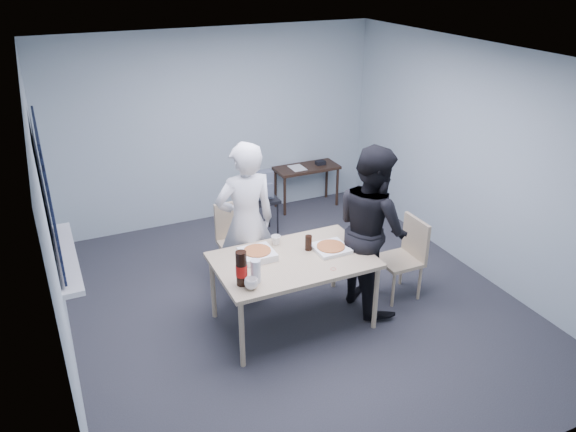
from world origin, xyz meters
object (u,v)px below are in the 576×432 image
side_table (307,172)px  person_white (246,223)px  chair_right (406,252)px  chair_far (236,235)px  dining_table (293,264)px  stool (263,206)px  mug_a (251,284)px  person_black (372,228)px  mug_b (276,240)px  soda_bottle (241,269)px  backpack (263,186)px

side_table → person_white: bearing=-130.9°
chair_right → chair_far: bearing=143.5°
dining_table → stool: dining_table is taller
person_white → mug_a: 1.04m
person_white → mug_a: size_ratio=14.39×
person_white → stool: (0.72, 1.33, -0.48)m
person_black → stool: 2.07m
person_black → side_table: person_black is taller
dining_table → person_white: 0.72m
chair_far → mug_b: 0.84m
dining_table → mug_b: mug_b is taller
side_table → mug_b: (-1.44, -2.21, 0.25)m
soda_bottle → person_white: bearing=67.0°
person_white → backpack: 1.51m
person_black → mug_a: bearing=102.9°
backpack → mug_b: size_ratio=3.70×
side_table → stool: (-0.92, -0.57, -0.14)m
soda_bottle → side_table: bearing=54.0°
mug_a → mug_b: mug_a is taller
person_white → side_table: bearing=-130.9°
chair_far → chair_right: same height
dining_table → chair_right: (1.34, -0.02, -0.17)m
chair_right → soda_bottle: soda_bottle is taller
mug_a → soda_bottle: soda_bottle is taller
dining_table → stool: size_ratio=2.95×
person_white → stool: bearing=-118.6°
chair_far → stool: (0.68, 0.86, -0.11)m
dining_table → person_white: bearing=110.2°
person_black → stool: size_ratio=3.43×
chair_far → mug_a: (-0.37, -1.45, 0.28)m
person_white → side_table: person_white is taller
person_white → person_black: 1.30m
dining_table → person_white: size_ratio=0.86×
person_black → backpack: 2.01m
person_white → person_black: size_ratio=1.00×
soda_bottle → person_black: bearing=8.9°
dining_table → side_table: dining_table is taller
mug_a → mug_b: size_ratio=1.23×
backpack → mug_b: (-0.52, -1.63, 0.09)m
dining_table → mug_b: bearing=95.8°
dining_table → person_black: (0.89, 0.01, 0.20)m
person_black → soda_bottle: person_black is taller
mug_b → dining_table: bearing=-84.2°
person_black → mug_a: 1.49m
person_black → backpack: bearing=11.6°
person_white → mug_b: bearing=123.7°
stool → backpack: backpack is taller
dining_table → person_black: bearing=0.3°
chair_far → person_white: bearing=-95.2°
person_white → soda_bottle: 0.96m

